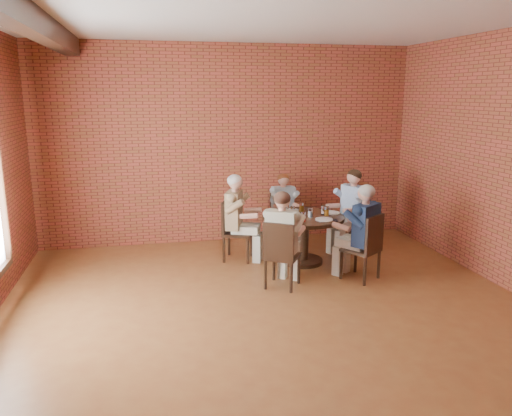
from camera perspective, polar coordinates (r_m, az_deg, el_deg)
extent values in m
plane|color=brown|center=(5.84, 2.69, -13.19)|extent=(7.00, 7.00, 0.00)
plane|color=silver|center=(5.31, 3.11, 21.91)|extent=(7.00, 7.00, 0.00)
plane|color=#973B2B|center=(8.71, -3.14, 7.21)|extent=(7.00, 0.00, 7.00)
plane|color=#973B2B|center=(2.25, 27.13, -11.45)|extent=(7.00, 0.00, 7.00)
cube|color=black|center=(5.22, -25.60, 19.42)|extent=(0.22, 6.90, 0.26)
cylinder|color=black|center=(7.84, 5.33, -6.00)|extent=(0.62, 0.62, 0.06)
cylinder|color=black|center=(7.74, 5.37, -3.76)|extent=(0.18, 0.18, 0.64)
cylinder|color=#3E2916|center=(7.64, 5.43, -1.07)|extent=(1.25, 1.25, 0.05)
cube|color=black|center=(8.38, 10.71, -2.07)|extent=(0.58, 0.58, 0.04)
cube|color=black|center=(8.45, 11.76, -0.07)|extent=(0.20, 0.43, 0.51)
cylinder|color=black|center=(8.44, 8.80, -3.47)|extent=(0.04, 0.04, 0.41)
cylinder|color=black|center=(8.18, 10.63, -4.08)|extent=(0.04, 0.04, 0.41)
cylinder|color=black|center=(8.70, 10.66, -3.04)|extent=(0.04, 0.04, 0.41)
cylinder|color=black|center=(8.45, 12.49, -3.62)|extent=(0.04, 0.04, 0.41)
cube|color=black|center=(8.64, 3.14, -1.41)|extent=(0.39, 0.39, 0.04)
cube|color=black|center=(8.74, 2.83, 0.37)|extent=(0.38, 0.05, 0.43)
cylinder|color=black|center=(8.50, 2.42, -3.20)|extent=(0.04, 0.04, 0.41)
cylinder|color=black|center=(8.60, 4.47, -3.05)|extent=(0.04, 0.04, 0.41)
cylinder|color=black|center=(8.80, 1.82, -2.64)|extent=(0.04, 0.04, 0.41)
cylinder|color=black|center=(8.89, 3.80, -2.50)|extent=(0.04, 0.04, 0.41)
cube|color=black|center=(7.84, -2.07, -2.89)|extent=(0.56, 0.56, 0.04)
cube|color=black|center=(7.81, -3.52, -0.92)|extent=(0.19, 0.42, 0.50)
cylinder|color=black|center=(7.70, -0.94, -4.94)|extent=(0.04, 0.04, 0.41)
cylinder|color=black|center=(8.05, -0.48, -4.12)|extent=(0.04, 0.04, 0.41)
cylinder|color=black|center=(7.77, -3.69, -4.80)|extent=(0.04, 0.04, 0.41)
cylinder|color=black|center=(8.12, -3.12, -4.00)|extent=(0.04, 0.04, 0.41)
cube|color=black|center=(6.76, 3.04, -5.52)|extent=(0.58, 0.58, 0.04)
cube|color=black|center=(6.51, 2.56, -3.84)|extent=(0.38, 0.26, 0.48)
cylinder|color=black|center=(6.95, 4.91, -6.99)|extent=(0.04, 0.04, 0.41)
cylinder|color=black|center=(7.05, 2.06, -6.66)|extent=(0.04, 0.04, 0.41)
cylinder|color=black|center=(6.63, 4.05, -8.00)|extent=(0.04, 0.04, 0.41)
cylinder|color=black|center=(6.73, 1.07, -7.63)|extent=(0.04, 0.04, 0.41)
cube|color=black|center=(7.18, 11.89, -4.68)|extent=(0.61, 0.61, 0.04)
cube|color=black|center=(7.01, 13.39, -2.88)|extent=(0.38, 0.29, 0.50)
cylinder|color=black|center=(7.50, 11.31, -5.70)|extent=(0.04, 0.04, 0.41)
cylinder|color=black|center=(7.19, 9.72, -6.45)|extent=(0.04, 0.04, 0.41)
cylinder|color=black|center=(7.32, 13.85, -6.29)|extent=(0.04, 0.04, 0.41)
cylinder|color=black|center=(7.01, 12.34, -7.09)|extent=(0.04, 0.04, 0.41)
cylinder|color=white|center=(7.86, 8.58, -0.52)|extent=(0.26, 0.26, 0.01)
cylinder|color=white|center=(7.95, 3.97, -0.25)|extent=(0.26, 0.26, 0.01)
cylinder|color=white|center=(7.75, 2.21, -0.58)|extent=(0.26, 0.26, 0.01)
cylinder|color=white|center=(7.43, 7.77, -1.29)|extent=(0.26, 0.26, 0.01)
cylinder|color=white|center=(7.75, 7.71, -0.22)|extent=(0.07, 0.07, 0.14)
cylinder|color=white|center=(7.90, 5.23, 0.10)|extent=(0.07, 0.07, 0.14)
cylinder|color=white|center=(7.88, 3.52, 0.10)|extent=(0.07, 0.07, 0.14)
cylinder|color=white|center=(7.65, 4.22, -0.31)|extent=(0.07, 0.07, 0.14)
cylinder|color=white|center=(7.52, 3.01, -0.52)|extent=(0.07, 0.07, 0.14)
cylinder|color=white|center=(7.28, 5.41, -1.02)|extent=(0.07, 0.07, 0.14)
cylinder|color=white|center=(7.55, 6.23, -0.53)|extent=(0.07, 0.07, 0.14)
cylinder|color=white|center=(7.68, 8.07, -0.35)|extent=(0.07, 0.07, 0.14)
cube|color=black|center=(7.41, 9.00, -1.39)|extent=(0.09, 0.15, 0.01)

